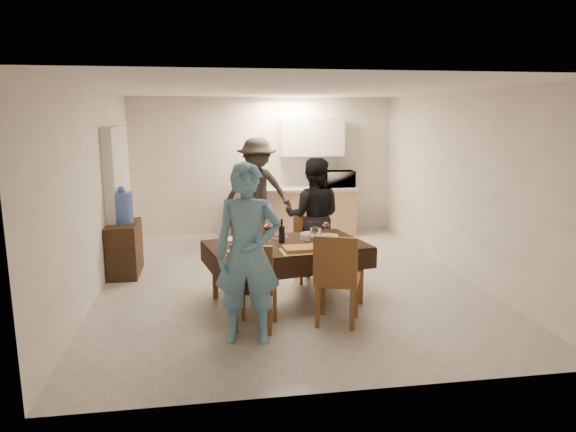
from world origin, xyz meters
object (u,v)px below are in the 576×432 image
(person_near, at_px, (248,254))
(person_kitchen, at_px, (257,191))
(water_pitcher, at_px, (316,235))
(savoury_tart, at_px, (300,249))
(water_jug, at_px, (122,208))
(dining_table, at_px, (286,246))
(microwave, at_px, (339,179))
(console, at_px, (125,248))
(person_far, at_px, (313,217))
(wine_bottle, at_px, (282,231))

(person_near, xyz_separation_m, person_kitchen, (0.50, 4.10, 0.02))
(water_pitcher, relative_size, savoury_tart, 0.47)
(water_jug, distance_m, person_kitchen, 2.63)
(dining_table, distance_m, microwave, 3.86)
(dining_table, bearing_deg, water_jug, 133.68)
(savoury_tart, relative_size, microwave, 0.78)
(water_jug, bearing_deg, person_kitchen, 37.61)
(water_jug, relative_size, person_kitchen, 0.24)
(dining_table, xyz_separation_m, console, (-2.13, 1.45, -0.32))
(dining_table, height_order, console, console)
(savoury_tart, height_order, person_near, person_near)
(water_jug, height_order, person_kitchen, person_kitchen)
(person_far, bearing_deg, person_kitchen, -58.67)
(water_jug, relative_size, savoury_tart, 1.02)
(microwave, height_order, person_far, person_far)
(water_jug, relative_size, wine_bottle, 1.46)
(water_jug, height_order, water_pitcher, water_jug)
(microwave, bearing_deg, wine_bottle, 64.92)
(microwave, bearing_deg, console, 29.02)
(console, xyz_separation_m, water_jug, (0.00, 0.00, 0.60))
(water_jug, height_order, person_near, person_near)
(dining_table, bearing_deg, water_pitcher, -20.21)
(person_far, bearing_deg, water_jug, 6.05)
(console, relative_size, person_near, 0.45)
(person_far, height_order, person_kitchen, person_kitchen)
(dining_table, relative_size, microwave, 3.72)
(water_jug, relative_size, microwave, 0.80)
(wine_bottle, height_order, person_far, person_far)
(wine_bottle, bearing_deg, person_kitchen, 90.06)
(dining_table, distance_m, savoury_tart, 0.40)
(savoury_tart, xyz_separation_m, person_near, (-0.65, -0.67, 0.16))
(console, bearing_deg, dining_table, -34.25)
(wine_bottle, bearing_deg, person_far, 59.04)
(savoury_tart, height_order, microwave, microwave)
(dining_table, relative_size, person_near, 1.13)
(console, height_order, microwave, microwave)
(savoury_tart, bearing_deg, dining_table, 104.74)
(wine_bottle, xyz_separation_m, person_far, (0.60, 1.00, -0.04))
(water_jug, relative_size, person_far, 0.26)
(dining_table, xyz_separation_m, water_pitcher, (0.35, -0.05, 0.14))
(console, height_order, wine_bottle, wine_bottle)
(microwave, relative_size, person_kitchen, 0.29)
(person_near, distance_m, person_far, 2.37)
(wine_bottle, relative_size, savoury_tart, 0.70)
(savoury_tart, height_order, person_far, person_far)
(savoury_tart, bearing_deg, water_jug, 140.63)
(water_pitcher, bearing_deg, wine_bottle, 165.96)
(console, relative_size, person_kitchen, 0.44)
(water_pitcher, relative_size, person_far, 0.12)
(console, height_order, water_pitcher, water_pitcher)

